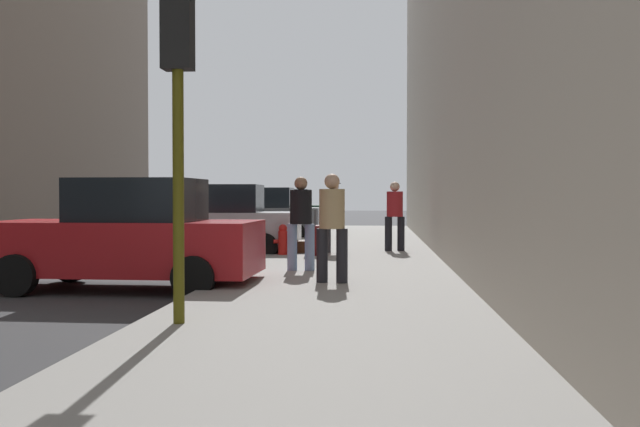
% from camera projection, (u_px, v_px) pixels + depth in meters
% --- Properties ---
extents(ground_plane, '(120.00, 120.00, 0.00)m').
position_uv_depth(ground_plane, '(16.00, 278.00, 13.09)').
color(ground_plane, '#38383A').
extents(sidewalk, '(4.00, 40.00, 0.15)m').
position_uv_depth(sidewalk, '(342.00, 277.00, 12.61)').
color(sidewalk, gray).
rests_on(sidewalk, ground_plane).
extents(parked_red_hatchback, '(4.25, 2.15, 1.79)m').
position_uv_depth(parked_red_hatchback, '(129.00, 237.00, 11.44)').
color(parked_red_hatchback, '#B2191E').
rests_on(parked_red_hatchback, ground_plane).
extents(parked_silver_sedan, '(4.25, 2.15, 1.79)m').
position_uv_depth(parked_silver_sedan, '(216.00, 223.00, 17.67)').
color(parked_silver_sedan, '#B7BABF').
rests_on(parked_silver_sedan, ground_plane).
extents(parked_gray_coupe, '(4.22, 2.09, 1.79)m').
position_uv_depth(parked_gray_coupe, '(260.00, 215.00, 24.34)').
color(parked_gray_coupe, slate).
rests_on(parked_gray_coupe, ground_plane).
extents(parked_dark_green_sedan, '(4.23, 2.11, 1.79)m').
position_uv_depth(parked_dark_green_sedan, '(284.00, 211.00, 30.81)').
color(parked_dark_green_sedan, '#193828').
rests_on(parked_dark_green_sedan, ground_plane).
extents(fire_hydrant, '(0.42, 0.22, 0.70)m').
position_uv_depth(fire_hydrant, '(283.00, 240.00, 16.51)').
color(fire_hydrant, red).
rests_on(fire_hydrant, sidewalk).
extents(traffic_light, '(0.32, 0.32, 3.60)m').
position_uv_depth(traffic_light, '(178.00, 79.00, 7.56)').
color(traffic_light, '#514C0F').
rests_on(traffic_light, sidewalk).
extents(pedestrian_with_beanie, '(0.51, 0.41, 1.78)m').
position_uv_depth(pedestrian_with_beanie, '(334.00, 212.00, 17.09)').
color(pedestrian_with_beanie, '#333338').
rests_on(pedestrian_with_beanie, sidewalk).
extents(pedestrian_in_jeans, '(0.51, 0.42, 1.71)m').
position_uv_depth(pedestrian_in_jeans, '(301.00, 218.00, 12.98)').
color(pedestrian_in_jeans, '#728CB2').
rests_on(pedestrian_in_jeans, sidewalk).
extents(pedestrian_in_tan_coat, '(0.52, 0.46, 1.71)m').
position_uv_depth(pedestrian_in_tan_coat, '(332.00, 222.00, 11.16)').
color(pedestrian_in_tan_coat, black).
rests_on(pedestrian_in_tan_coat, sidewalk).
extents(pedestrian_in_red_jacket, '(0.53, 0.48, 1.71)m').
position_uv_depth(pedestrian_in_red_jacket, '(395.00, 212.00, 17.60)').
color(pedestrian_in_red_jacket, black).
rests_on(pedestrian_in_red_jacket, sidewalk).
extents(rolling_suitcase, '(0.42, 0.60, 1.04)m').
position_uv_depth(rolling_suitcase, '(315.00, 240.00, 16.39)').
color(rolling_suitcase, '#591414').
rests_on(rolling_suitcase, sidewalk).
extents(duffel_bag, '(0.32, 0.44, 0.28)m').
position_uv_depth(duffel_bag, '(303.00, 247.00, 17.14)').
color(duffel_bag, '#472D19').
rests_on(duffel_bag, sidewalk).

